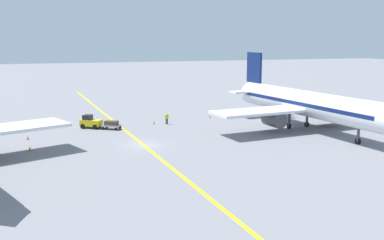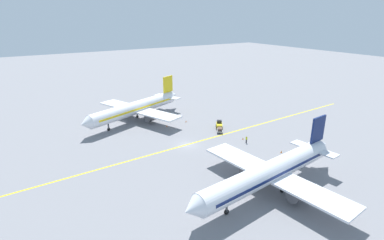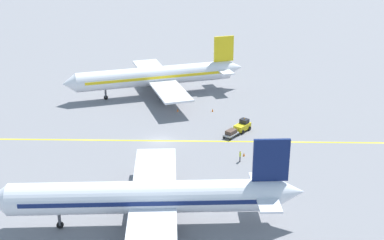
% 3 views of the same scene
% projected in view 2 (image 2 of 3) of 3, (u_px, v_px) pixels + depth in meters
% --- Properties ---
extents(ground_plane, '(400.00, 400.00, 0.00)m').
position_uv_depth(ground_plane, '(187.00, 145.00, 69.32)').
color(ground_plane, slate).
extents(apron_yellow_centreline, '(5.97, 119.89, 0.01)m').
position_uv_depth(apron_yellow_centreline, '(187.00, 145.00, 69.32)').
color(apron_yellow_centreline, yellow).
rests_on(apron_yellow_centreline, ground).
extents(airplane_at_gate, '(28.40, 35.54, 10.60)m').
position_uv_depth(airplane_at_gate, '(270.00, 172.00, 49.77)').
color(airplane_at_gate, silver).
rests_on(airplane_at_gate, ground).
extents(airplane_adjacent_stand, '(27.99, 34.18, 10.60)m').
position_uv_depth(airplane_adjacent_stand, '(137.00, 108.00, 84.14)').
color(airplane_adjacent_stand, white).
rests_on(airplane_adjacent_stand, ground).
extents(baggage_tug_white, '(3.32, 2.94, 2.11)m').
position_uv_depth(baggage_tug_white, '(219.00, 125.00, 79.35)').
color(baggage_tug_white, gold).
rests_on(baggage_tug_white, ground).
extents(baggage_cart_trailing, '(2.94, 2.63, 1.24)m').
position_uv_depth(baggage_cart_trailing, '(220.00, 130.00, 76.29)').
color(baggage_cart_trailing, gray).
rests_on(baggage_cart_trailing, ground).
extents(ground_crew_worker, '(0.58, 0.23, 1.68)m').
position_uv_depth(ground_crew_worker, '(246.00, 139.00, 70.00)').
color(ground_crew_worker, '#23232D').
rests_on(ground_crew_worker, ground).
extents(traffic_cone_near_nose, '(0.32, 0.32, 0.55)m').
position_uv_depth(traffic_cone_near_nose, '(243.00, 139.00, 72.01)').
color(traffic_cone_near_nose, orange).
rests_on(traffic_cone_near_nose, ground).
extents(traffic_cone_mid_apron, '(0.32, 0.32, 0.55)m').
position_uv_depth(traffic_cone_mid_apron, '(167.00, 126.00, 80.48)').
color(traffic_cone_mid_apron, orange).
rests_on(traffic_cone_mid_apron, ground).
extents(traffic_cone_by_wingtip, '(0.32, 0.32, 0.55)m').
position_uv_depth(traffic_cone_by_wingtip, '(281.00, 152.00, 65.13)').
color(traffic_cone_by_wingtip, orange).
rests_on(traffic_cone_by_wingtip, ground).
extents(traffic_cone_far_edge, '(0.32, 0.32, 0.55)m').
position_uv_depth(traffic_cone_far_edge, '(186.00, 121.00, 83.84)').
color(traffic_cone_far_edge, orange).
rests_on(traffic_cone_far_edge, ground).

